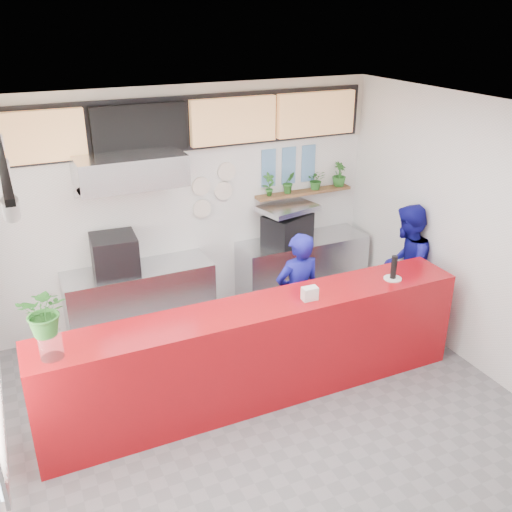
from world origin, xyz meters
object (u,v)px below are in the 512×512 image
object	(u,v)px
service_counter	(259,352)
panini_oven	(115,255)
espresso_machine	(287,228)
staff_center	(298,295)
staff_right	(405,267)
pepper_mill	(394,267)

from	to	relation	value
service_counter	panini_oven	xyz separation A→B (m)	(-1.06, 1.80, 0.58)
espresso_machine	staff_center	xyz separation A→B (m)	(-0.49, -1.21, -0.33)
panini_oven	staff_right	distance (m)	3.59
espresso_machine	staff_center	distance (m)	1.35
service_counter	pepper_mill	xyz separation A→B (m)	(1.57, -0.06, 0.69)
panini_oven	staff_right	bearing A→B (deg)	-15.24
espresso_machine	staff_right	xyz separation A→B (m)	(1.06, -1.18, -0.28)
panini_oven	staff_center	bearing A→B (deg)	-29.76
staff_right	service_counter	bearing A→B (deg)	-19.87
service_counter	staff_center	bearing A→B (deg)	37.57
staff_right	espresso_machine	bearing A→B (deg)	-82.85
espresso_machine	staff_right	size ratio (longest dim) A/B	0.37
staff_center	pepper_mill	bearing A→B (deg)	141.63
espresso_machine	staff_right	world-z (taller)	staff_right
espresso_machine	service_counter	bearing A→B (deg)	-146.84
service_counter	staff_center	distance (m)	0.98
panini_oven	staff_right	xyz separation A→B (m)	(3.37, -1.18, -0.32)
staff_right	panini_oven	bearing A→B (deg)	-54.16
staff_center	staff_right	xyz separation A→B (m)	(1.56, 0.04, 0.05)
panini_oven	staff_right	size ratio (longest dim) A/B	0.32
espresso_machine	staff_center	bearing A→B (deg)	-134.07
espresso_machine	staff_center	size ratio (longest dim) A/B	0.40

